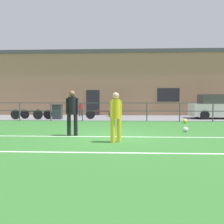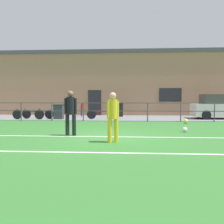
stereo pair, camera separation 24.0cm
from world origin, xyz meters
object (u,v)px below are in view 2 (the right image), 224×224
bicycle_parked_0 (28,114)px  bicycle_parked_2 (38,114)px  player_striker (113,114)px  soccer_ball_spare (185,130)px  player_goalkeeper (71,110)px  spectator_child (82,108)px  trash_bin_0 (119,110)px  bicycle_parked_1 (103,114)px  parked_car_red (222,107)px  soccer_ball_match (186,121)px  trash_bin_1 (59,112)px

bicycle_parked_0 → bicycle_parked_2: bearing=48.4°
player_striker → bicycle_parked_2: 10.14m
player_striker → soccer_ball_spare: size_ratio=7.46×
player_goalkeeper → bicycle_parked_2: 8.16m
spectator_child → trash_bin_0: size_ratio=1.04×
player_striker → spectator_child: 11.21m
bicycle_parked_0 → bicycle_parked_1: size_ratio=0.99×
soccer_ball_spare → parked_car_red: 7.91m
player_goalkeeper → soccer_ball_spare: player_goalkeeper is taller
soccer_ball_match → trash_bin_0: 6.13m
soccer_ball_spare → parked_car_red: bearing=58.8°
player_goalkeeper → trash_bin_0: 9.61m
player_goalkeeper → player_striker: bearing=135.2°
soccer_ball_match → bicycle_parked_0: bearing=170.1°
soccer_ball_spare → spectator_child: size_ratio=0.20×
spectator_child → trash_bin_1: 2.75m
player_goalkeeper → bicycle_parked_2: player_goalkeeper is taller
soccer_ball_match → trash_bin_1: trash_bin_1 is taller
soccer_ball_spare → spectator_child: spectator_child is taller
parked_car_red → bicycle_parked_1: (-8.15, -0.89, -0.46)m
player_goalkeeper → trash_bin_0: (1.47, 9.48, -0.42)m
player_striker → soccer_ball_match: bearing=-155.6°
bicycle_parked_0 → trash_bin_0: bearing=26.2°
soccer_ball_spare → spectator_child: bearing=125.6°
bicycle_parked_0 → bicycle_parked_1: 4.96m
soccer_ball_match → bicycle_parked_0: bicycle_parked_0 is taller
trash_bin_1 → soccer_ball_spare: bearing=-39.2°
player_striker → soccer_ball_match: 7.23m
player_striker → bicycle_parked_0: player_striker is taller
soccer_ball_spare → trash_bin_1: trash_bin_1 is taller
player_goalkeeper → spectator_child: (-1.37, 9.50, -0.32)m
player_striker → trash_bin_1: size_ratio=1.62×
player_goalkeeper → bicycle_parked_0: player_goalkeeper is taller
soccer_ball_spare → trash_bin_0: trash_bin_0 is taller
soccer_ball_spare → player_goalkeeper: bearing=-164.8°
player_striker → bicycle_parked_0: bearing=-86.0°
spectator_child → parked_car_red: bearing=153.5°
bicycle_parked_1 → bicycle_parked_2: bearing=180.0°
spectator_child → bicycle_parked_1: 3.05m
spectator_child → bicycle_parked_0: 4.27m
bicycle_parked_1 → trash_bin_1: size_ratio=2.20×
soccer_ball_spare → bicycle_parked_1: (-4.07, 5.85, 0.24)m
bicycle_parked_1 → trash_bin_0: 2.61m
player_striker → soccer_ball_spare: bearing=-172.6°
spectator_child → bicycle_parked_2: (-2.64, -2.41, -0.30)m
player_goalkeeper → player_striker: size_ratio=1.06×
bicycle_parked_2 → trash_bin_0: (5.47, 2.40, 0.21)m
bicycle_parked_0 → trash_bin_0: size_ratio=2.05×
parked_car_red → bicycle_parked_0: (-13.09, -1.41, -0.45)m
bicycle_parked_2 → soccer_ball_match: bearing=-13.4°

